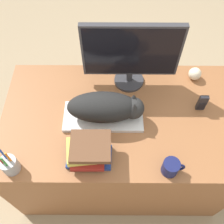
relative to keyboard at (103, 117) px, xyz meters
The scene contains 10 objects.
ground_plane 0.81m from the keyboard, 75.39° to the right, with size 12.00×12.00×0.00m, color #998466.
desk 0.37m from the keyboard, ahead, with size 1.31×0.75×0.70m.
keyboard is the anchor object (origin of this frame).
cat 0.09m from the keyboard, ahead, with size 0.40×0.17×0.16m.
monitor 0.37m from the keyboard, 60.40° to the left, with size 0.52×0.17×0.41m.
coffee_mug 0.44m from the keyboard, 42.35° to the right, with size 0.11×0.08×0.08m.
pen_cup 0.53m from the keyboard, 145.96° to the right, with size 0.08×0.08×0.21m.
baseball 0.61m from the keyboard, 28.20° to the left, with size 0.07×0.07×0.07m.
phone 0.54m from the keyboard, ahead, with size 0.05×0.02×0.11m.
book_stack 0.25m from the keyboard, 105.22° to the right, with size 0.22×0.17×0.13m.
Camera 1 is at (-0.04, -0.40, 1.92)m, focal length 42.00 mm.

